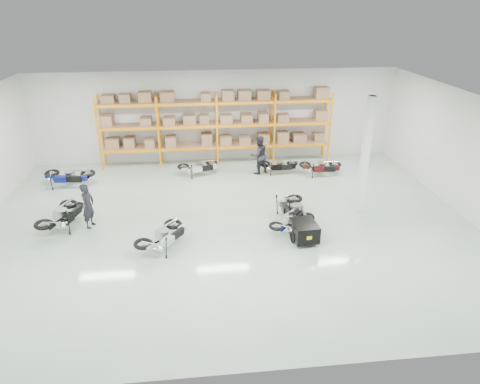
{
  "coord_description": "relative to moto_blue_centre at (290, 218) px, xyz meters",
  "views": [
    {
      "loc": [
        -1.09,
        -13.95,
        7.64
      ],
      "look_at": [
        0.48,
        0.31,
        1.1
      ],
      "focal_mm": 32.0,
      "sensor_mm": 36.0,
      "label": 1
    }
  ],
  "objects": [
    {
      "name": "moto_back_b",
      "position": [
        -3.13,
        5.69,
        0.02
      ],
      "size": [
        1.83,
        1.22,
        1.08
      ],
      "primitive_type": null,
      "rotation": [
        0.0,
        -0.09,
        1.82
      ],
      "color": "silver",
      "rests_on": "ground"
    },
    {
      "name": "moto_blue_centre",
      "position": [
        0.0,
        0.0,
        0.0
      ],
      "size": [
        1.64,
        1.75,
        1.04
      ],
      "primitive_type": null,
      "rotation": [
        0.0,
        -0.09,
        2.45
      ],
      "color": "#070C4B",
      "rests_on": "ground"
    },
    {
      "name": "moto_back_c",
      "position": [
        0.67,
        5.52,
        -0.01
      ],
      "size": [
        1.62,
        0.87,
        1.02
      ],
      "primitive_type": null,
      "rotation": [
        0.0,
        -0.09,
        1.52
      ],
      "color": "black",
      "rests_on": "ground"
    },
    {
      "name": "person_left",
      "position": [
        -7.18,
        1.07,
        0.35
      ],
      "size": [
        0.55,
        0.7,
        1.68
      ],
      "primitive_type": "imported",
      "rotation": [
        0.0,
        0.0,
        1.29
      ],
      "color": "black",
      "rests_on": "ground"
    },
    {
      "name": "room",
      "position": [
        -2.17,
        0.77,
        1.76
      ],
      "size": [
        18.0,
        18.0,
        18.0
      ],
      "color": "#AABEAB",
      "rests_on": "ground"
    },
    {
      "name": "moto_touring_right",
      "position": [
        0.3,
        0.78,
        0.08
      ],
      "size": [
        1.01,
        1.92,
        1.22
      ],
      "primitive_type": null,
      "rotation": [
        0.0,
        -0.09,
        0.04
      ],
      "color": "black",
      "rests_on": "ground"
    },
    {
      "name": "person_back",
      "position": [
        -0.31,
        5.56,
        0.42
      ],
      "size": [
        1.08,
        0.97,
        1.83
      ],
      "primitive_type": "imported",
      "rotation": [
        0.0,
        0.0,
        3.52
      ],
      "color": "black",
      "rests_on": "ground"
    },
    {
      "name": "moto_back_a",
      "position": [
        -8.91,
        5.01,
        0.1
      ],
      "size": [
        2.05,
        1.21,
        1.26
      ],
      "primitive_type": null,
      "rotation": [
        0.0,
        -0.09,
        1.44
      ],
      "color": "navy",
      "rests_on": "ground"
    },
    {
      "name": "trailer",
      "position": [
        0.3,
        -0.82,
        -0.08
      ],
      "size": [
        0.9,
        1.72,
        0.71
      ],
      "rotation": [
        0.0,
        0.0,
        0.09
      ],
      "color": "black",
      "rests_on": "ground"
    },
    {
      "name": "moto_black_far_left",
      "position": [
        -8.13,
        1.16,
        0.1
      ],
      "size": [
        1.47,
        2.14,
        1.26
      ],
      "primitive_type": null,
      "rotation": [
        0.0,
        -0.09,
        2.86
      ],
      "color": "black",
      "rests_on": "ground"
    },
    {
      "name": "moto_back_d",
      "position": [
        2.58,
        5.04,
        0.03
      ],
      "size": [
        1.77,
        0.96,
        1.11
      ],
      "primitive_type": null,
      "rotation": [
        0.0,
        -0.09,
        1.51
      ],
      "color": "#3D0C10",
      "rests_on": "ground"
    },
    {
      "name": "pallet_rack",
      "position": [
        -2.17,
        7.22,
        1.77
      ],
      "size": [
        11.28,
        0.98,
        3.62
      ],
      "color": "orange",
      "rests_on": "ground"
    },
    {
      "name": "moto_silver_left",
      "position": [
        -4.42,
        -0.69,
        0.07
      ],
      "size": [
        1.81,
        2.0,
        1.18
      ],
      "primitive_type": null,
      "rotation": [
        0.0,
        -0.09,
        2.5
      ],
      "color": "#ABADB2",
      "rests_on": "ground"
    },
    {
      "name": "structural_column",
      "position": [
        3.03,
        1.27,
        1.76
      ],
      "size": [
        0.25,
        0.25,
        4.5
      ],
      "primitive_type": "cube",
      "color": "white",
      "rests_on": "ground"
    }
  ]
}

